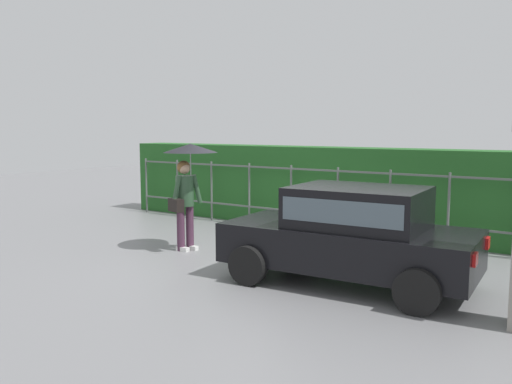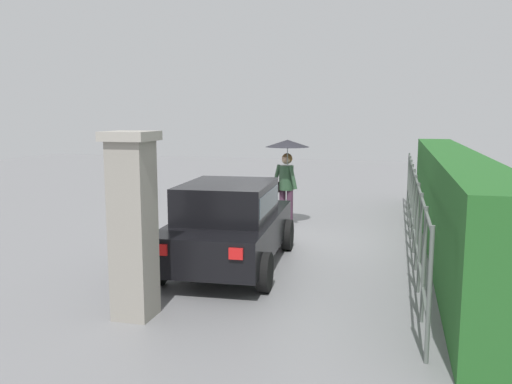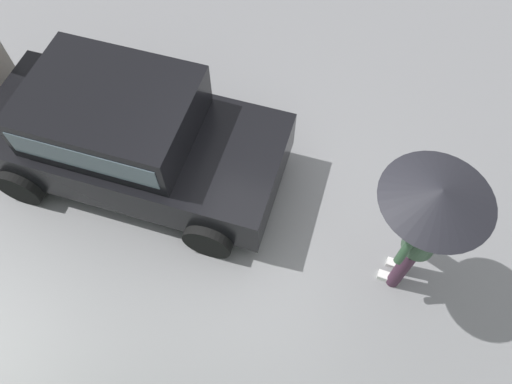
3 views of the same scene
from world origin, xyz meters
name	(u,v)px [view 1 (image 1 of 3)]	position (x,y,z in m)	size (l,w,h in m)	color
ground_plane	(256,258)	(0.00, 0.00, 0.00)	(40.00, 40.00, 0.00)	slate
car	(352,232)	(2.10, -0.53, 0.80)	(3.83, 2.05, 1.48)	black
pedestrian	(187,172)	(-1.41, -0.24, 1.51)	(1.02, 1.02, 2.05)	#47283D
fence_section	(314,196)	(-0.23, 2.60, 0.82)	(10.56, 0.05, 1.50)	#59605B
hedge_row	(328,188)	(-0.23, 3.31, 0.95)	(11.51, 0.90, 1.90)	#235B23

